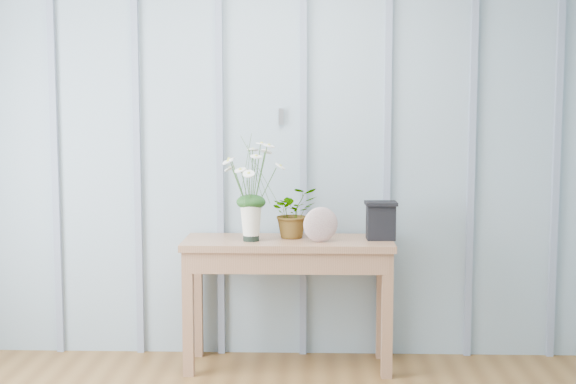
{
  "coord_description": "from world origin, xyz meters",
  "views": [
    {
      "loc": [
        0.31,
        -2.55,
        1.52
      ],
      "look_at": [
        0.17,
        1.94,
        1.03
      ],
      "focal_mm": 50.0,
      "sensor_mm": 36.0,
      "label": 1
    }
  ],
  "objects_px": {
    "sideboard": "(288,259)",
    "carved_box": "(381,220)",
    "felt_disc_vessel": "(321,225)",
    "daisy_vase": "(251,178)"
  },
  "relations": [
    {
      "from": "sideboard",
      "to": "carved_box",
      "type": "relative_size",
      "value": 5.47
    },
    {
      "from": "felt_disc_vessel",
      "to": "carved_box",
      "type": "distance_m",
      "value": 0.36
    },
    {
      "from": "daisy_vase",
      "to": "felt_disc_vessel",
      "type": "height_order",
      "value": "daisy_vase"
    },
    {
      "from": "felt_disc_vessel",
      "to": "carved_box",
      "type": "relative_size",
      "value": 0.91
    },
    {
      "from": "daisy_vase",
      "to": "carved_box",
      "type": "bearing_deg",
      "value": 5.21
    },
    {
      "from": "sideboard",
      "to": "daisy_vase",
      "type": "height_order",
      "value": "daisy_vase"
    },
    {
      "from": "felt_disc_vessel",
      "to": "daisy_vase",
      "type": "bearing_deg",
      "value": 161.38
    },
    {
      "from": "felt_disc_vessel",
      "to": "sideboard",
      "type": "bearing_deg",
      "value": 141.25
    },
    {
      "from": "sideboard",
      "to": "felt_disc_vessel",
      "type": "relative_size",
      "value": 6.0
    },
    {
      "from": "carved_box",
      "to": "sideboard",
      "type": "bearing_deg",
      "value": -178.45
    }
  ]
}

